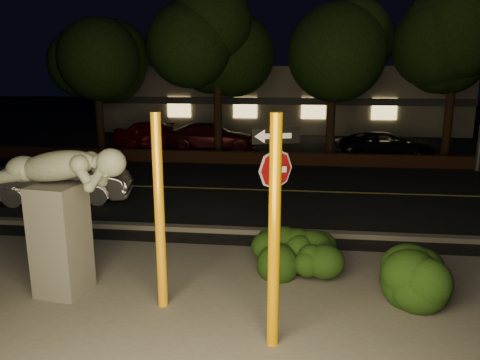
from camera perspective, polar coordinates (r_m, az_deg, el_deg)
name	(u,v)px	position (r m, az deg, el deg)	size (l,w,h in m)	color
ground	(268,171)	(18.17, 3.48, 1.13)	(90.00, 90.00, 0.00)	black
patio	(227,315)	(7.83, -1.58, -16.18)	(14.00, 6.00, 0.02)	#4C4944
road	(263,190)	(15.26, 2.80, -1.24)	(80.00, 8.00, 0.01)	black
lane_marking	(263,190)	(15.26, 2.81, -1.20)	(80.00, 0.12, 0.01)	gold
curb	(251,231)	(11.34, 1.31, -6.22)	(80.00, 0.25, 0.12)	#4C4944
brick_wall	(270,158)	(19.40, 3.73, 2.67)	(40.00, 0.35, 0.50)	#482517
parking_lot	(276,143)	(25.05, 4.45, 4.55)	(40.00, 12.00, 0.01)	black
building	(282,96)	(32.78, 5.14, 10.15)	(22.00, 10.20, 4.00)	slate
tree_far_a	(94,34)	(22.65, -17.37, 16.60)	(4.60, 4.60, 7.43)	black
tree_far_b	(217,16)	(21.33, -2.84, 19.32)	(5.20, 5.20, 8.41)	black
tree_far_c	(335,24)	(20.65, 11.52, 18.18)	(4.80, 4.80, 7.84)	black
tree_far_d	(458,30)	(22.05, 24.99, 16.28)	(4.40, 4.40, 7.42)	black
yellow_pole_left	(160,214)	(7.58, -9.78, -4.10)	(0.16, 0.16, 3.24)	#FFA711
yellow_pole_right	(274,236)	(6.41, 4.20, -6.77)	(0.17, 0.17, 3.34)	#D68C00
signpost	(276,170)	(9.00, 4.38, 1.25)	(0.90, 0.32, 2.79)	black
sculpture	(60,205)	(8.49, -21.12, -2.84)	(2.48, 0.97, 2.64)	#4C4944
hedge_center	(295,242)	(9.59, 6.75, -7.53)	(1.75, 0.82, 0.91)	black
hedge_right	(304,253)	(9.00, 7.84, -8.77)	(1.50, 0.80, 0.98)	black
hedge_far_right	(419,272)	(8.48, 20.96, -10.45)	(1.65, 1.03, 1.14)	black
silver_sedan	(62,179)	(14.87, -20.93, 0.08)	(1.40, 4.02, 1.33)	silver
parked_car_red	(157,134)	(23.49, -10.12, 5.50)	(1.65, 4.10, 1.40)	maroon
parked_car_darkred	(211,137)	(22.83, -3.50, 5.30)	(1.79, 4.40, 1.28)	#441014
parked_car_dark	(385,146)	(21.41, 17.30, 4.03)	(1.95, 4.22, 1.17)	black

